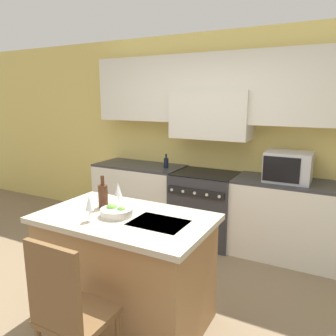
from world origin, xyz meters
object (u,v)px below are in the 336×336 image
island_chair (68,310)px  wine_glass_near (89,204)px  microwave (288,167)px  fruit_bowl (116,211)px  wine_bottle (103,195)px  range_stove (205,207)px  oil_bottle_on_counter (166,163)px  wine_glass_far (118,190)px

island_chair → wine_glass_near: 0.78m
microwave → fruit_bowl: microwave is taller
fruit_bowl → wine_bottle: bearing=153.1°
microwave → wine_bottle: 2.15m
island_chair → fruit_bowl: 0.84m
microwave → wine_bottle: microwave is taller
wine_bottle → fruit_bowl: 0.26m
range_stove → microwave: size_ratio=1.83×
island_chair → wine_bottle: size_ratio=3.75×
island_chair → oil_bottle_on_counter: oil_bottle_on_counter is taller
wine_bottle → wine_glass_far: wine_bottle is taller
range_stove → wine_bottle: bearing=-99.0°
range_stove → island_chair: (0.12, -2.57, 0.13)m
microwave → wine_glass_far: (-1.18, -1.63, -0.02)m
range_stove → wine_glass_far: bearing=-96.7°
wine_bottle → oil_bottle_on_counter: wine_bottle is taller
island_chair → oil_bottle_on_counter: 2.71m
fruit_bowl → oil_bottle_on_counter: oil_bottle_on_counter is taller
wine_glass_near → microwave: bearing=60.7°
wine_glass_far → fruit_bowl: wine_glass_far is taller
microwave → island_chair: (-0.87, -2.59, -0.50)m
microwave → oil_bottle_on_counter: 1.58m
wine_glass_far → wine_glass_near: bearing=-85.4°
range_stove → oil_bottle_on_counter: oil_bottle_on_counter is taller
range_stove → wine_glass_near: bearing=-94.4°
island_chair → wine_glass_far: (-0.31, 0.96, 0.48)m
range_stove → oil_bottle_on_counter: size_ratio=4.78×
fruit_bowl → island_chair: bearing=-77.0°
wine_bottle → wine_glass_far: size_ratio=1.37×
fruit_bowl → microwave: bearing=60.7°
wine_glass_near → fruit_bowl: size_ratio=0.79×
island_chair → wine_glass_far: size_ratio=5.16×
microwave → island_chair: size_ratio=0.47×
range_stove → fruit_bowl: size_ratio=3.53×
island_chair → wine_glass_far: bearing=108.0°
island_chair → wine_glass_near: bearing=116.9°
range_stove → wine_glass_near: size_ratio=4.47×
wine_glass_far → oil_bottle_on_counter: 1.67m
wine_bottle → fruit_bowl: size_ratio=1.09×
range_stove → wine_glass_far: wine_glass_far is taller
microwave → wine_glass_near: size_ratio=2.44×
fruit_bowl → wine_glass_far: bearing=122.6°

